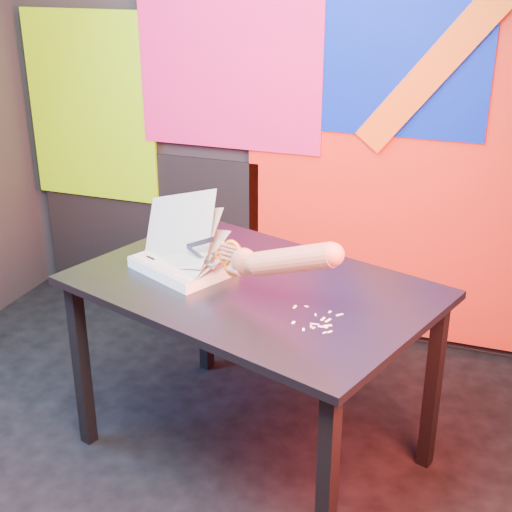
% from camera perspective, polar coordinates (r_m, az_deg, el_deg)
% --- Properties ---
extents(room, '(3.01, 3.01, 2.71)m').
position_cam_1_polar(room, '(2.18, -10.46, 9.26)').
color(room, black).
rests_on(room, ground).
extents(backdrop, '(2.88, 0.05, 2.08)m').
position_cam_1_polar(backdrop, '(3.56, 2.66, 8.37)').
color(backdrop, red).
rests_on(backdrop, ground).
extents(work_table, '(1.47, 1.21, 0.75)m').
position_cam_1_polar(work_table, '(2.63, -0.26, -3.86)').
color(work_table, black).
rests_on(work_table, ground).
extents(printout_stack, '(0.43, 0.38, 0.34)m').
position_cam_1_polar(printout_stack, '(2.70, -5.89, -0.53)').
color(printout_stack, silver).
rests_on(printout_stack, work_table).
extents(scissors, '(0.24, 0.07, 0.14)m').
position_cam_1_polar(scissors, '(2.48, -2.21, -0.13)').
color(scissors, silver).
rests_on(scissors, printout_stack).
extents(hand_forearm, '(0.45, 0.16, 0.20)m').
position_cam_1_polar(hand_forearm, '(2.34, 2.28, -0.30)').
color(hand_forearm, '#A86141').
rests_on(hand_forearm, work_table).
extents(paper_clippings, '(0.17, 0.17, 0.00)m').
position_cam_1_polar(paper_clippings, '(2.34, 5.02, -5.22)').
color(paper_clippings, silver).
rests_on(paper_clippings, work_table).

